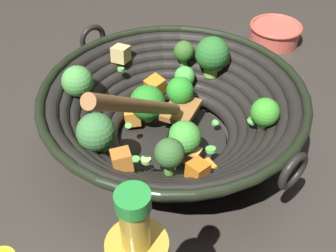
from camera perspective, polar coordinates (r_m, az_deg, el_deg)
The scene contains 3 objects.
ground_plane at distance 0.68m, azimuth 0.68°, elevation -2.17°, with size 4.00×4.00×0.00m, color #332D28.
wok at distance 0.64m, azimuth 0.65°, elevation 2.42°, with size 0.41×0.43×0.24m.
prep_bowl at distance 0.97m, azimuth 14.85°, elevation 12.60°, with size 0.12×0.12×0.04m.
Camera 1 is at (0.16, 0.47, 0.47)m, focal length 43.22 mm.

